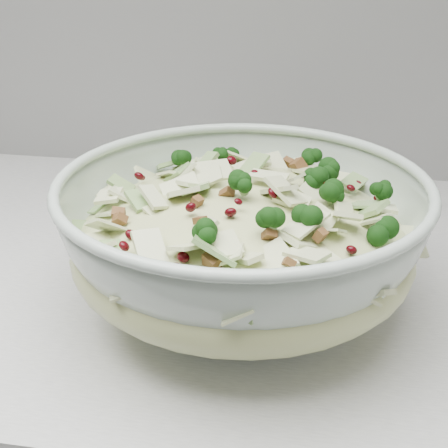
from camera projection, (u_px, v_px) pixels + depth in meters
The scene contains 2 objects.
mixing_bowl at pixel (242, 243), 0.57m from camera, with size 0.41×0.41×0.13m.
salad at pixel (242, 221), 0.56m from camera, with size 0.35×0.35×0.13m.
Camera 1 is at (0.19, 1.10, 1.23)m, focal length 50.00 mm.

